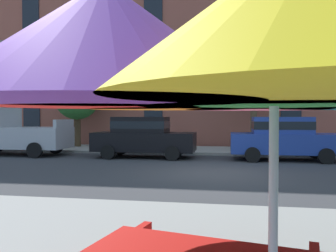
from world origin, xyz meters
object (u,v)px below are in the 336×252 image
street_tree_left (78,94)px  patio_umbrella (275,63)px  pickup_silver (10,133)px  sedan_black (143,136)px  sedan_blue (284,137)px  street_tree_middle (256,91)px

street_tree_left → patio_umbrella: street_tree_left is taller
pickup_silver → street_tree_left: bearing=64.3°
pickup_silver → sedan_black: size_ratio=1.16×
sedan_black → patio_umbrella: 13.34m
sedan_black → street_tree_left: 6.30m
sedan_blue → street_tree_left: bearing=160.8°
sedan_blue → street_tree_left: 11.38m
sedan_black → sedan_blue: bearing=0.0°
sedan_black → sedan_blue: (5.91, 0.00, 0.00)m
pickup_silver → patio_umbrella: bearing=-50.9°
sedan_black → street_tree_middle: (5.03, 3.41, 2.13)m
sedan_black → street_tree_middle: bearing=34.2°
street_tree_left → patio_umbrella: bearing=-62.5°
street_tree_middle → patio_umbrella: 16.18m
street_tree_left → patio_umbrella: (8.54, -16.38, -0.93)m
pickup_silver → sedan_black: 6.41m
pickup_silver → sedan_blue: bearing=-0.0°
sedan_blue → patio_umbrella: bearing=-99.0°
patio_umbrella → pickup_silver: bearing=129.1°
street_tree_middle → street_tree_left: bearing=178.4°
street_tree_left → street_tree_middle: (9.67, -0.27, 0.00)m
street_tree_middle → patio_umbrella: street_tree_middle is taller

